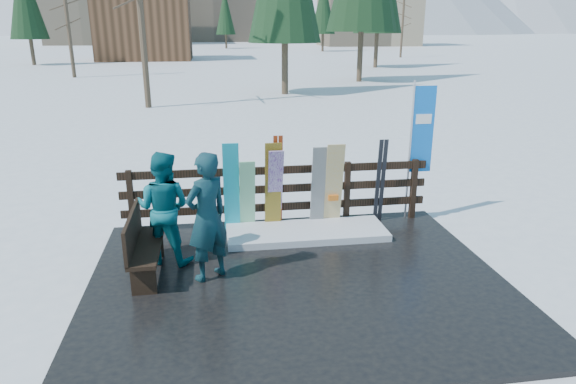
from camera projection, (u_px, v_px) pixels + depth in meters
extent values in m
plane|color=white|center=(298.00, 284.00, 7.50)|extent=(700.00, 700.00, 0.00)
cube|color=black|center=(298.00, 282.00, 7.49)|extent=(6.00, 5.00, 0.08)
cube|color=black|center=(131.00, 202.00, 9.00)|extent=(0.10, 0.10, 1.15)
cube|color=black|center=(206.00, 199.00, 9.19)|extent=(0.10, 0.10, 1.15)
cube|color=black|center=(278.00, 195.00, 9.37)|extent=(0.10, 0.10, 1.15)
cube|color=black|center=(347.00, 192.00, 9.56)|extent=(0.10, 0.10, 1.15)
cube|color=black|center=(413.00, 189.00, 9.74)|extent=(0.10, 0.10, 1.15)
cube|color=black|center=(278.00, 207.00, 9.44)|extent=(5.60, 0.05, 0.14)
cube|color=black|center=(278.00, 189.00, 9.33)|extent=(5.60, 0.05, 0.14)
cube|color=black|center=(278.00, 170.00, 9.23)|extent=(5.60, 0.05, 0.14)
cube|color=white|center=(307.00, 232.00, 9.03)|extent=(2.79, 1.00, 0.12)
cube|color=black|center=(147.00, 246.00, 7.49)|extent=(0.40, 1.50, 0.06)
cube|color=black|center=(143.00, 279.00, 7.00)|extent=(0.34, 0.06, 0.45)
cube|color=black|center=(152.00, 244.00, 8.13)|extent=(0.34, 0.06, 0.45)
cube|color=black|center=(132.00, 230.00, 7.39)|extent=(0.05, 1.50, 0.50)
cube|color=#17ADC2|center=(231.00, 188.00, 8.97)|extent=(0.28, 0.30, 1.65)
cube|color=white|center=(247.00, 196.00, 9.06)|extent=(0.27, 0.35, 1.33)
cube|color=yellow|center=(273.00, 187.00, 9.08)|extent=(0.29, 0.23, 1.62)
cube|color=white|center=(275.00, 190.00, 9.10)|extent=(0.26, 0.48, 1.51)
cube|color=black|center=(318.00, 187.00, 9.21)|extent=(0.25, 0.24, 1.52)
cube|color=silver|center=(334.00, 185.00, 9.24)|extent=(0.32, 0.30, 1.57)
cube|color=#993212|center=(275.00, 183.00, 9.13)|extent=(0.07, 0.19, 1.73)
cube|color=#993212|center=(280.00, 182.00, 9.14)|extent=(0.07, 0.19, 1.73)
cube|color=black|center=(378.00, 181.00, 9.42)|extent=(0.08, 0.18, 1.60)
cube|color=black|center=(383.00, 181.00, 9.44)|extent=(0.08, 0.18, 1.60)
cylinder|color=silver|center=(410.00, 151.00, 9.55)|extent=(0.04, 0.04, 2.60)
cube|color=blue|center=(423.00, 130.00, 9.46)|extent=(0.42, 0.02, 1.60)
imported|color=#12473F|center=(207.00, 217.00, 7.26)|extent=(0.82, 0.78, 1.89)
imported|color=#0D626F|center=(164.00, 208.00, 7.81)|extent=(1.03, 0.92, 1.76)
cube|color=tan|center=(369.00, 8.00, 98.99)|extent=(18.00, 12.00, 14.00)
cube|color=brown|center=(144.00, 23.00, 56.88)|extent=(10.00, 8.00, 8.00)
cylinder|color=#382B1E|center=(66.00, 10.00, 36.48)|extent=(0.28, 0.28, 9.40)
cone|color=black|center=(27.00, 12.00, 48.61)|extent=(3.51, 3.51, 9.74)
cylinder|color=#382B1E|center=(403.00, 19.00, 60.99)|extent=(0.28, 0.28, 8.96)
cone|color=black|center=(165.00, 11.00, 61.46)|extent=(3.85, 3.85, 10.69)
cone|color=black|center=(323.00, 16.00, 75.96)|extent=(3.64, 3.64, 10.11)
cone|color=black|center=(225.00, 20.00, 86.35)|extent=(3.30, 3.30, 9.17)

